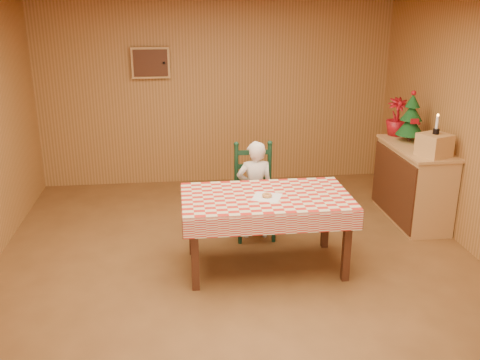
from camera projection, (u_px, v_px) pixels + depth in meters
name	position (u px, v px, depth m)	size (l,w,h in m)	color
ground	(242.00, 279.00, 5.21)	(6.00, 6.00, 0.00)	brown
cabin_walls	(236.00, 83.00, 5.12)	(5.10, 6.05, 2.65)	#A5723B
dining_table	(266.00, 203.00, 5.23)	(1.66, 0.96, 0.77)	#482413
ladder_chair	(254.00, 193.00, 6.03)	(0.44, 0.40, 1.08)	black
seated_child	(255.00, 190.00, 5.96)	(0.41, 0.27, 1.12)	silver
napkin	(267.00, 197.00, 5.16)	(0.26, 0.26, 0.00)	white
donut	(267.00, 195.00, 5.15)	(0.10, 0.10, 0.03)	#D3914C
shelf_unit	(413.00, 183.00, 6.46)	(0.54, 1.24, 0.93)	tan
crate	(434.00, 145.00, 5.89)	(0.30, 0.30, 0.25)	tan
christmas_tree	(411.00, 118.00, 6.45)	(0.34, 0.34, 0.62)	#482413
flower_arrangement	(397.00, 117.00, 6.74)	(0.27, 0.27, 0.48)	maroon
candle_set	(436.00, 128.00, 5.83)	(0.07, 0.07, 0.22)	black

